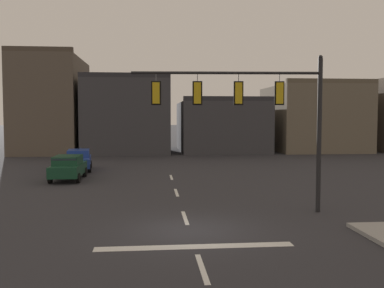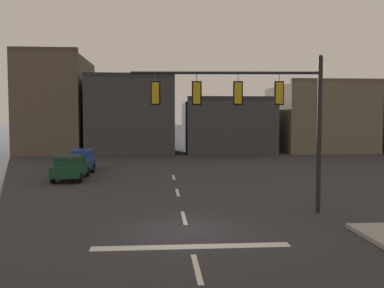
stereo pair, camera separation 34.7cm
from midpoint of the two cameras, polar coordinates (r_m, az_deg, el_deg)
The scene contains 7 objects.
ground_plane at distance 16.23m, azimuth -0.98°, elevation -11.25°, with size 400.00×400.00×0.00m, color #2B2B30.
stop_bar_paint at distance 14.32m, azimuth -0.34°, elevation -13.28°, with size 6.40×0.50×0.01m, color silver.
lane_centreline at distance 18.17m, azimuth -1.48°, elevation -9.63°, with size 0.16×26.40×0.01m.
signal_mast_near_side at distance 18.92m, azimuth 7.59°, elevation 5.17°, with size 8.18×0.83×6.79m.
car_lot_nearside at distance 34.71m, azimuth -14.90°, elevation -1.97°, with size 2.31×4.60×1.61m.
car_lot_middle at distance 29.76m, azimuth -16.22°, elevation -2.91°, with size 1.93×4.46×1.61m.
building_row at distance 52.95m, azimuth 4.91°, elevation 3.64°, with size 49.38×13.67×11.32m.
Camera 1 is at (-1.38, -15.63, 4.17)m, focal length 40.74 mm.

